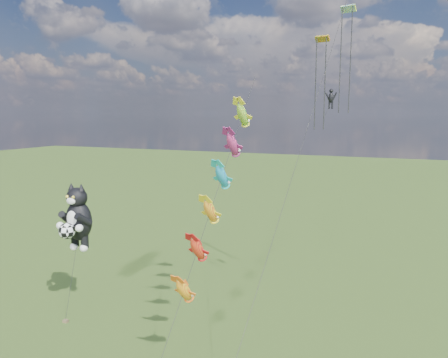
% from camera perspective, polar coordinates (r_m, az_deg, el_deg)
% --- Properties ---
extents(ground, '(300.00, 300.00, 0.00)m').
position_cam_1_polar(ground, '(37.80, -16.84, -18.01)').
color(ground, '#1E380E').
extents(cat_kite_rig, '(2.74, 4.27, 10.92)m').
position_cam_1_polar(cat_kite_rig, '(38.88, -18.66, -4.73)').
color(cat_kite_rig, brown).
rests_on(cat_kite_rig, ground).
extents(fish_windsock_rig, '(1.37, 15.95, 19.70)m').
position_cam_1_polar(fish_windsock_rig, '(30.63, -1.05, -2.03)').
color(fish_windsock_rig, brown).
rests_on(fish_windsock_rig, ground).
extents(parafoil_rig, '(4.60, 17.23, 25.95)m').
position_cam_1_polar(parafoil_rig, '(35.09, 13.69, 11.96)').
color(parafoil_rig, brown).
rests_on(parafoil_rig, ground).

